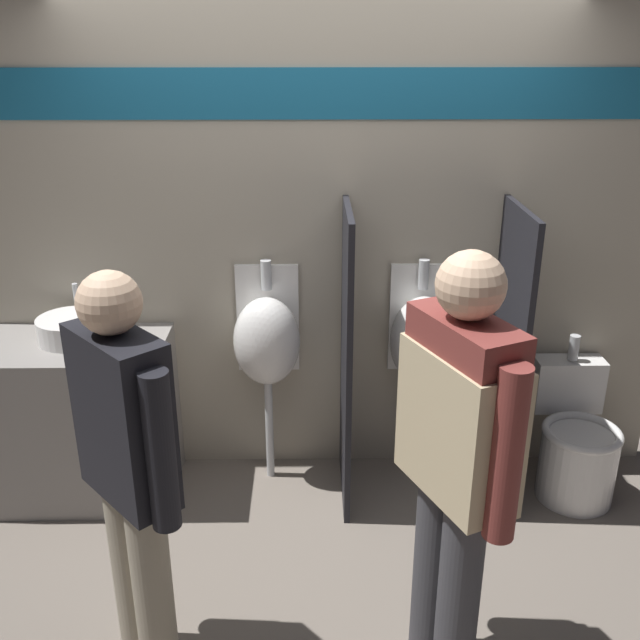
# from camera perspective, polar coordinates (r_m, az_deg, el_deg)

# --- Properties ---
(ground_plane) EXTENTS (16.00, 16.00, 0.00)m
(ground_plane) POSITION_cam_1_polar(r_m,az_deg,el_deg) (3.82, 0.04, -15.73)
(ground_plane) COLOR #70665B
(display_wall) EXTENTS (3.77, 0.07, 2.70)m
(display_wall) POSITION_cam_1_polar(r_m,az_deg,el_deg) (3.75, -0.09, 6.91)
(display_wall) COLOR #B2A893
(display_wall) RESTS_ON ground_plane
(sink_counter) EXTENTS (1.05, 0.56, 0.88)m
(sink_counter) POSITION_cam_1_polar(r_m,az_deg,el_deg) (4.03, -19.24, -7.53)
(sink_counter) COLOR gray
(sink_counter) RESTS_ON ground_plane
(sink_basin) EXTENTS (0.35, 0.35, 0.26)m
(sink_basin) POSITION_cam_1_polar(r_m,az_deg,el_deg) (3.85, -19.21, -0.64)
(sink_basin) COLOR white
(sink_basin) RESTS_ON sink_counter
(cell_phone) EXTENTS (0.07, 0.14, 0.01)m
(cell_phone) POSITION_cam_1_polar(r_m,az_deg,el_deg) (3.65, -15.93, -2.45)
(cell_phone) COLOR #232328
(cell_phone) RESTS_ON sink_counter
(divider_near_counter) EXTENTS (0.03, 0.60, 1.57)m
(divider_near_counter) POSITION_cam_1_polar(r_m,az_deg,el_deg) (3.65, 2.11, -3.22)
(divider_near_counter) COLOR black
(divider_near_counter) RESTS_ON ground_plane
(divider_mid) EXTENTS (0.03, 0.60, 1.57)m
(divider_mid) POSITION_cam_1_polar(r_m,az_deg,el_deg) (3.78, 14.74, -3.04)
(divider_mid) COLOR black
(divider_mid) RESTS_ON ground_plane
(urinal_near_counter) EXTENTS (0.35, 0.30, 1.24)m
(urinal_near_counter) POSITION_cam_1_polar(r_m,az_deg,el_deg) (3.77, -4.27, -1.66)
(urinal_near_counter) COLOR silver
(urinal_near_counter) RESTS_ON ground_plane
(urinal_far) EXTENTS (0.35, 0.30, 1.24)m
(urinal_far) POSITION_cam_1_polar(r_m,az_deg,el_deg) (3.81, 8.22, -1.57)
(urinal_far) COLOR silver
(urinal_far) RESTS_ON ground_plane
(toilet) EXTENTS (0.41, 0.58, 0.83)m
(toilet) POSITION_cam_1_polar(r_m,az_deg,el_deg) (4.12, 19.75, -9.41)
(toilet) COLOR white
(toilet) RESTS_ON ground_plane
(person_in_vest) EXTENTS (0.38, 0.56, 1.72)m
(person_in_vest) POSITION_cam_1_polar(r_m,az_deg,el_deg) (2.54, 10.88, -10.32)
(person_in_vest) COLOR #3D3D42
(person_in_vest) RESTS_ON ground_plane
(person_with_lanyard) EXTENTS (0.42, 0.45, 1.64)m
(person_with_lanyard) POSITION_cam_1_polar(r_m,az_deg,el_deg) (2.68, -15.05, -11.29)
(person_with_lanyard) COLOR gray
(person_with_lanyard) RESTS_ON ground_plane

